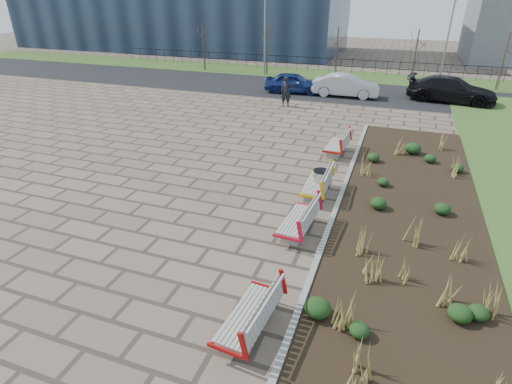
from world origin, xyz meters
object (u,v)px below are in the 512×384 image
(car_silver, at_px, (346,86))
(lamp_east, at_px, (446,45))
(car_blue, at_px, (294,83))
(car_black, at_px, (451,89))
(pedestrian, at_px, (286,92))
(bench_c, at_px, (316,182))
(bench_a, at_px, (248,313))
(lamp_west, at_px, (265,38))
(bench_d, at_px, (336,143))
(litter_bin, at_px, (320,182))
(bench_b, at_px, (297,218))

(car_silver, bearing_deg, lamp_east, -50.79)
(car_blue, bearing_deg, car_black, -90.96)
(car_silver, bearing_deg, pedestrian, 139.52)
(bench_c, relative_size, pedestrian, 1.13)
(car_silver, height_order, lamp_east, lamp_east)
(bench_a, height_order, lamp_west, lamp_west)
(bench_d, bearing_deg, lamp_west, 121.39)
(bench_a, bearing_deg, lamp_east, 84.72)
(bench_a, xyz_separation_m, car_blue, (-4.93, 22.20, 0.22))
(bench_d, distance_m, lamp_west, 18.93)
(pedestrian, distance_m, car_black, 11.00)
(litter_bin, bearing_deg, bench_b, -92.41)
(car_silver, distance_m, lamp_west, 9.71)
(car_black, bearing_deg, bench_d, 163.22)
(car_silver, bearing_deg, bench_c, -176.96)
(pedestrian, relative_size, car_blue, 0.45)
(pedestrian, relative_size, lamp_west, 0.31)
(litter_bin, bearing_deg, lamp_west, 113.91)
(litter_bin, bearing_deg, bench_c, -118.94)
(bench_d, height_order, lamp_east, lamp_east)
(car_blue, distance_m, lamp_west, 7.23)
(bench_b, height_order, bench_c, same)
(car_silver, bearing_deg, lamp_west, 53.64)
(lamp_west, bearing_deg, car_silver, -34.79)
(pedestrian, relative_size, car_silver, 0.41)
(bench_b, relative_size, litter_bin, 2.40)
(bench_a, relative_size, pedestrian, 1.13)
(bench_b, bearing_deg, car_black, 77.57)
(bench_c, height_order, litter_bin, bench_c)
(bench_d, xyz_separation_m, lamp_west, (-9.00, 16.46, 2.54))
(bench_a, height_order, lamp_east, lamp_east)
(litter_bin, distance_m, pedestrian, 12.16)
(bench_a, relative_size, litter_bin, 2.40)
(bench_d, xyz_separation_m, car_silver, (-1.24, 11.07, 0.26))
(lamp_west, bearing_deg, pedestrian, -63.75)
(bench_b, bearing_deg, lamp_west, 114.68)
(litter_bin, relative_size, pedestrian, 0.47)
(bench_c, relative_size, car_silver, 0.47)
(car_black, xyz_separation_m, lamp_west, (-14.49, 4.53, 2.22))
(bench_a, relative_size, car_black, 0.38)
(litter_bin, xyz_separation_m, lamp_east, (4.88, 20.58, 2.60))
(car_black, bearing_deg, bench_c, 169.30)
(lamp_west, bearing_deg, car_blue, -53.45)
(bench_a, bearing_deg, car_blue, 107.46)
(litter_bin, relative_size, lamp_east, 0.15)
(car_blue, relative_size, lamp_west, 0.68)
(car_blue, distance_m, car_black, 10.46)
(bench_a, xyz_separation_m, car_silver, (-1.24, 22.31, 0.26))
(lamp_west, relative_size, lamp_east, 1.00)
(bench_b, bearing_deg, bench_c, 93.72)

